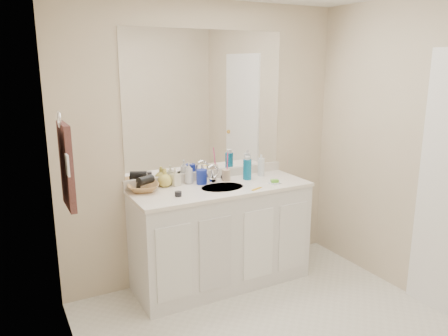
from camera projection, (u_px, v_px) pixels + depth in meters
wall_back at (206, 144)px, 3.82m from camera, size 2.60×0.02×2.40m
wall_left at (83, 210)px, 2.11m from camera, size 0.02×2.60×2.40m
wall_right at (436, 156)px, 3.30m from camera, size 0.02×2.60×2.40m
vanity_cabinet at (221, 237)px, 3.77m from camera, size 1.50×0.55×0.85m
countertop at (221, 188)px, 3.66m from camera, size 1.52×0.57×0.03m
backsplash at (208, 175)px, 3.87m from camera, size 1.52×0.03×0.08m
sink_basin at (222, 188)px, 3.65m from camera, size 0.37×0.37×0.02m
faucet at (213, 176)px, 3.78m from camera, size 0.02×0.02×0.11m
mirror at (206, 102)px, 3.73m from camera, size 1.48×0.01×1.20m
blue_mug at (202, 177)px, 3.72m from camera, size 0.11×0.11×0.13m
tan_cup at (226, 175)px, 3.83m from camera, size 0.08×0.08×0.10m
toothbrush at (227, 164)px, 3.81m from camera, size 0.02×0.04×0.21m
mouthwash_bottle at (247, 169)px, 3.87m from camera, size 0.09×0.09×0.18m
clear_pump_bottle at (261, 167)px, 3.99m from camera, size 0.07×0.07×0.16m
soap_dish at (275, 183)px, 3.74m from camera, size 0.10×0.08×0.01m
green_soap at (275, 181)px, 3.74m from camera, size 0.08×0.07×0.02m
orange_comb at (257, 189)px, 3.58m from camera, size 0.12×0.07×0.00m
dark_jar at (178, 194)px, 3.39m from camera, size 0.07×0.07×0.04m
soap_bottle_white at (189, 173)px, 3.73m from camera, size 0.09×0.09×0.18m
soap_bottle_cream at (175, 177)px, 3.67m from camera, size 0.09×0.09×0.15m
soap_bottle_yellow at (165, 178)px, 3.64m from camera, size 0.15×0.15×0.15m
wicker_basket at (143, 188)px, 3.52m from camera, size 0.32×0.32×0.06m
hair_dryer at (145, 180)px, 3.51m from camera, size 0.16×0.12×0.07m
towel_ring at (59, 119)px, 2.71m from camera, size 0.01×0.11×0.11m
hand_towel at (67, 166)px, 2.79m from camera, size 0.04×0.32×0.55m
switch_plate at (67, 165)px, 2.59m from camera, size 0.01×0.08×0.13m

